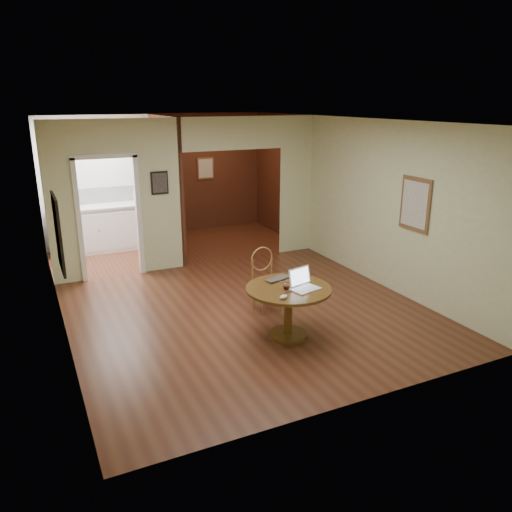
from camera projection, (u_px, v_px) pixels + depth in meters
name	position (u px, v px, depth m)	size (l,w,h in m)	color
floor	(251.00, 314.00, 7.29)	(5.00, 5.00, 0.00)	#4C2315
room_shell	(159.00, 194.00, 9.38)	(5.20, 7.50, 5.00)	white
dining_table	(288.00, 300.00, 6.45)	(1.10, 1.10, 0.69)	brown
chair	(265.00, 276.00, 7.29)	(0.43, 0.43, 0.95)	olive
open_laptop	(303.00, 283.00, 6.36)	(0.40, 0.38, 0.25)	white
closed_laptop	(280.00, 280.00, 6.62)	(0.36, 0.23, 0.03)	#A6A6AA
mouse	(283.00, 297.00, 6.03)	(0.12, 0.07, 0.05)	white
wine_glass	(286.00, 286.00, 6.32)	(0.09, 0.09, 0.10)	white
pen	(288.00, 292.00, 6.22)	(0.01, 0.01, 0.13)	#0E0C59
kitchen_cabinet	(105.00, 228.00, 10.21)	(2.06, 0.60, 0.94)	white
grocery_bag	(140.00, 195.00, 10.34)	(0.30, 0.25, 0.30)	beige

